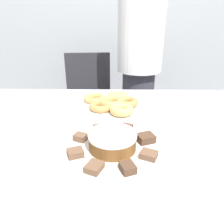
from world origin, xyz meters
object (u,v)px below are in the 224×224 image
at_px(office_chair_left, 89,109).
at_px(plate_donuts, 112,106).
at_px(person_standing, 139,61).
at_px(plate_cake, 112,149).
at_px(frosted_cake, 112,141).

relative_size(office_chair_left, plate_donuts, 2.38).
height_order(person_standing, plate_cake, person_standing).
distance_m(person_standing, plate_donuts, 0.64).
height_order(person_standing, office_chair_left, person_standing).
height_order(person_standing, plate_donuts, person_standing).
bearing_deg(frosted_cake, office_chair_left, 101.19).
xyz_separation_m(plate_donuts, frosted_cake, (0.01, -0.39, 0.03)).
bearing_deg(office_chair_left, person_standing, -25.35).
relative_size(plate_cake, plate_donuts, 0.94).
bearing_deg(person_standing, office_chair_left, 159.07).
relative_size(plate_cake, frosted_cake, 2.13).
relative_size(person_standing, plate_cake, 4.73).
bearing_deg(person_standing, plate_cake, -100.62).
height_order(person_standing, frosted_cake, person_standing).
bearing_deg(plate_cake, person_standing, 79.38).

